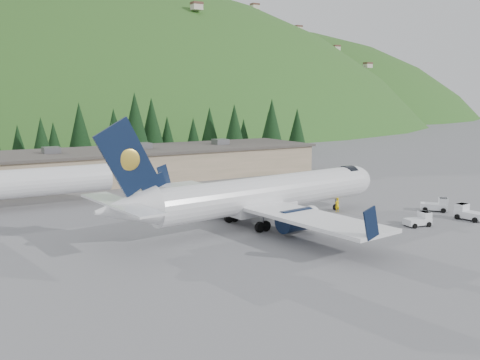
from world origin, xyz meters
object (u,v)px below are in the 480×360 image
baggage_tug_a (419,220)px  ramp_worker (337,205)px  airliner (261,195)px  baggage_tug_c (468,213)px  baggage_tug_b (437,205)px  terminal_building (115,165)px

baggage_tug_a → ramp_worker: bearing=115.6°
airliner → baggage_tug_c: size_ratio=10.92×
ramp_worker → airliner: bearing=0.9°
airliner → baggage_tug_a: airliner is taller
baggage_tug_a → baggage_tug_b: baggage_tug_b is taller
baggage_tug_a → baggage_tug_c: bearing=3.3°
airliner → baggage_tug_c: airliner is taller
airliner → baggage_tug_c: bearing=-32.0°
baggage_tug_c → terminal_building: bearing=21.7°
baggage_tug_c → ramp_worker: size_ratio=1.89×
baggage_tug_c → terminal_building: terminal_building is taller
airliner → baggage_tug_a: 17.36m
baggage_tug_b → airliner: bearing=-145.8°
airliner → baggage_tug_a: (14.32, -9.48, -2.55)m
baggage_tug_c → baggage_tug_a: bearing=78.1°
airliner → baggage_tug_c: (21.47, -10.22, -2.46)m
baggage_tug_a → terminal_building: 51.03m
terminal_building → ramp_worker: bearing=-67.8°
airliner → baggage_tug_a: bearing=-40.0°
baggage_tug_a → baggage_tug_b: 8.82m
baggage_tug_a → ramp_worker: ramp_worker is taller
baggage_tug_b → ramp_worker: size_ratio=1.90×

